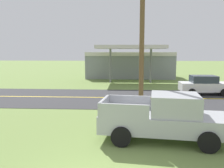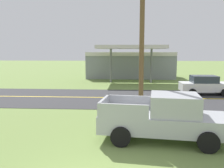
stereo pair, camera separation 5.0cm
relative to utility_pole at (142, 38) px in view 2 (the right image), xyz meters
name	(u,v)px [view 2 (the right image)]	position (x,y,z in m)	size (l,w,h in m)	color
road_asphalt	(116,98)	(-1.64, 5.79, -4.38)	(140.00, 8.00, 0.02)	#333335
road_centre_line	(116,98)	(-1.64, 5.79, -4.37)	(126.00, 0.20, 0.01)	gold
utility_pole	(142,38)	(0.00, 0.00, 0.00)	(1.61, 0.26, 8.28)	brown
gas_station	(130,64)	(-0.33, 21.21, -2.45)	(12.00, 11.50, 4.40)	gray
pickup_silver_parked_on_lawn	(164,118)	(0.79, -3.29, -3.43)	(5.39, 2.70, 1.96)	#A8AAAF
car_white_near_lane	(205,85)	(5.91, 7.79, -3.56)	(4.20, 2.00, 1.64)	silver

